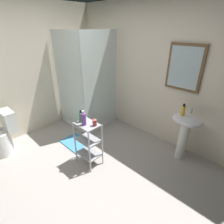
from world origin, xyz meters
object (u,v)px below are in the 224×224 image
object	(u,v)px
conditioner_bottle_purple	(84,119)
rinse_cup	(95,123)
bath_mat	(76,143)
body_wash_bottle_green	(81,117)
shower_stall	(88,105)
hand_soap_bottle	(183,110)
toilet	(3,137)
storage_cart	(88,141)
pedestal_sink	(185,129)

from	to	relation	value
conditioner_bottle_purple	rinse_cup	bearing A→B (deg)	36.22
conditioner_bottle_purple	bath_mat	size ratio (longest dim) A/B	0.38
body_wash_bottle_green	bath_mat	size ratio (longest dim) A/B	0.31
shower_stall	body_wash_bottle_green	size ratio (longest dim) A/B	10.65
hand_soap_bottle	conditioner_bottle_purple	size ratio (longest dim) A/B	0.81
toilet	conditioner_bottle_purple	bearing A→B (deg)	32.36
bath_mat	rinse_cup	bearing A→B (deg)	-7.90
toilet	conditioner_bottle_purple	xyz separation A→B (m)	(1.30, 0.82, 0.53)
rinse_cup	bath_mat	bearing A→B (deg)	172.10
conditioner_bottle_purple	bath_mat	xyz separation A→B (m)	(-0.57, 0.19, -0.83)
shower_stall	body_wash_bottle_green	bearing A→B (deg)	-42.39
toilet	hand_soap_bottle	bearing A→B (deg)	41.44
storage_cart	hand_soap_bottle	size ratio (longest dim) A/B	3.97
toilet	rinse_cup	xyz separation A→B (m)	(1.42, 0.92, 0.47)
bath_mat	storage_cart	bearing A→B (deg)	-14.04
hand_soap_bottle	rinse_cup	xyz separation A→B (m)	(-0.83, -1.08, -0.10)
shower_stall	conditioner_bottle_purple	xyz separation A→B (m)	(1.03, -0.88, 0.38)
hand_soap_bottle	rinse_cup	bearing A→B (deg)	-127.71
conditioner_bottle_purple	bath_mat	world-z (taller)	conditioner_bottle_purple
pedestal_sink	storage_cart	size ratio (longest dim) A/B	1.09
storage_cart	shower_stall	bearing A→B (deg)	141.42
pedestal_sink	body_wash_bottle_green	distance (m)	1.65
hand_soap_bottle	pedestal_sink	bearing A→B (deg)	11.51
shower_stall	rinse_cup	size ratio (longest dim) A/B	21.27
storage_cart	hand_soap_bottle	bearing A→B (deg)	49.83
shower_stall	body_wash_bottle_green	world-z (taller)	shower_stall
storage_cart	bath_mat	world-z (taller)	storage_cart
shower_stall	conditioner_bottle_purple	distance (m)	1.41
pedestal_sink	body_wash_bottle_green	xyz separation A→B (m)	(-1.15, -1.16, 0.24)
pedestal_sink	bath_mat	xyz separation A→B (m)	(-1.62, -1.00, -0.57)
shower_stall	body_wash_bottle_green	xyz separation A→B (m)	(0.92, -0.84, 0.36)
toilet	body_wash_bottle_green	xyz separation A→B (m)	(1.19, 0.86, 0.51)
shower_stall	hand_soap_bottle	size ratio (longest dim) A/B	10.73
conditioner_bottle_purple	hand_soap_bottle	bearing A→B (deg)	50.61
shower_stall	rinse_cup	bearing A→B (deg)	-34.02
pedestal_sink	conditioner_bottle_purple	xyz separation A→B (m)	(-1.05, -1.19, 0.26)
pedestal_sink	hand_soap_bottle	size ratio (longest dim) A/B	4.35
toilet	storage_cart	xyz separation A→B (m)	(1.31, 0.87, 0.12)
pedestal_sink	conditioner_bottle_purple	distance (m)	1.61
rinse_cup	bath_mat	size ratio (longest dim) A/B	0.16
storage_cart	rinse_cup	bearing A→B (deg)	22.52
toilet	body_wash_bottle_green	distance (m)	1.55
pedestal_sink	conditioner_bottle_purple	size ratio (longest dim) A/B	3.53
shower_stall	bath_mat	distance (m)	0.94
toilet	hand_soap_bottle	distance (m)	3.07
bath_mat	shower_stall	bearing A→B (deg)	123.76
toilet	pedestal_sink	bearing A→B (deg)	40.65
shower_stall	conditioner_bottle_purple	size ratio (longest dim) A/B	8.72
conditioner_bottle_purple	toilet	bearing A→B (deg)	-147.64
pedestal_sink	rinse_cup	size ratio (longest dim) A/B	8.62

